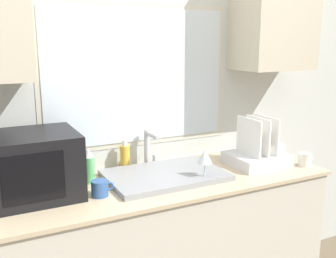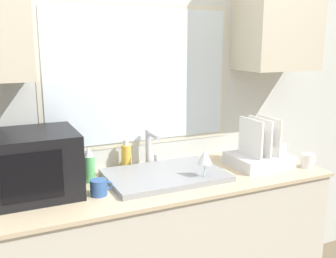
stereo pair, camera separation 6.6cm
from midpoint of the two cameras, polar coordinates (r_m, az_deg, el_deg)
The scene contains 11 objects.
countertop at distance 2.34m, azimuth 0.06°, elevation -17.80°, with size 1.84×0.65×0.92m.
wall_back at distance 2.31m, azimuth -3.11°, elevation 6.90°, with size 6.00×0.38×2.60m.
sink_basin at distance 2.15m, azimuth 0.48°, elevation -6.71°, with size 0.63×0.43×0.03m.
faucet at distance 2.31m, azimuth -1.74°, elevation -2.32°, with size 0.08×0.18×0.22m.
microwave at distance 1.99m, azimuth -17.92°, elevation -4.79°, with size 0.40×0.39×0.31m.
dish_rack at distance 2.41m, azimuth 14.03°, elevation -3.61°, with size 0.33×0.28×0.29m.
spray_bottle at distance 2.10m, azimuth -10.50°, elevation -5.21°, with size 0.06×0.06×0.19m.
soap_bottle at distance 2.30m, azimuth -5.27°, elevation -3.92°, with size 0.06×0.06×0.17m.
mug_near_sink at distance 1.94m, azimuth -9.02°, elevation -8.39°, with size 0.11×0.08×0.08m.
wine_glass at distance 2.07m, azimuth 6.27°, elevation -4.15°, with size 0.08×0.08×0.18m.
mug_by_rack at distance 2.47m, azimuth 20.33°, elevation -4.34°, with size 0.11×0.08×0.08m.
Camera 2 is at (-0.82, -1.53, 1.65)m, focal length 42.00 mm.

